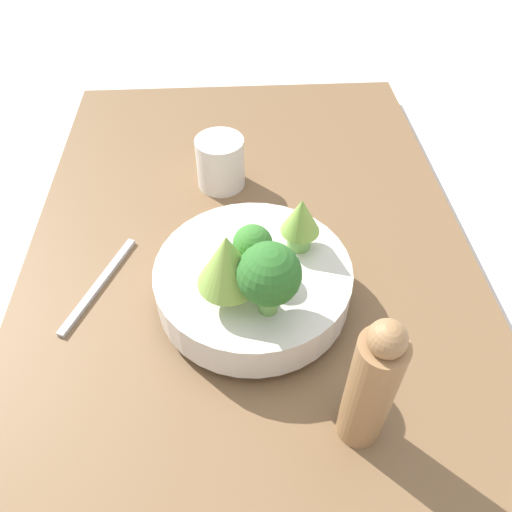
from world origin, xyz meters
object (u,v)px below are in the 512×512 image
(bowl, at_px, (256,282))
(pepper_mill, at_px, (371,387))
(cup, at_px, (220,163))
(fork, at_px, (99,284))

(bowl, bearing_deg, pepper_mill, 28.96)
(pepper_mill, bearing_deg, cup, -161.79)
(pepper_mill, bearing_deg, bowl, -151.04)
(cup, relative_size, fork, 0.50)
(bowl, bearing_deg, cup, -170.41)
(cup, bearing_deg, bowl, 9.59)
(bowl, height_order, pepper_mill, pepper_mill)
(cup, xyz_separation_m, fork, (0.20, -0.16, -0.04))
(bowl, relative_size, pepper_mill, 1.30)
(bowl, distance_m, fork, 0.21)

